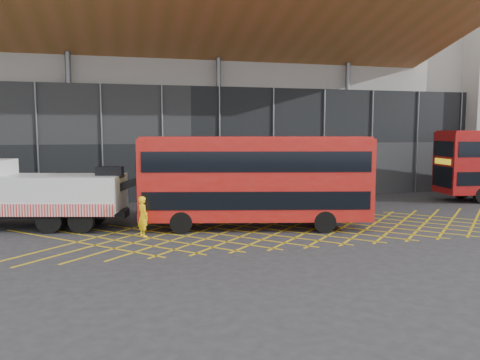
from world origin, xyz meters
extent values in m
plane|color=#27272A|center=(0.00, 0.00, 0.00)|extent=(120.00, 120.00, 0.00)
cube|color=gold|center=(-4.80, 0.00, 0.01)|extent=(7.16, 7.16, 0.01)
cube|color=gold|center=(-4.80, 0.00, 0.01)|extent=(7.16, 7.16, 0.01)
cube|color=gold|center=(-3.20, 0.00, 0.01)|extent=(7.16, 7.16, 0.01)
cube|color=gold|center=(-3.20, 0.00, 0.01)|extent=(7.16, 7.16, 0.01)
cube|color=gold|center=(-1.60, 0.00, 0.01)|extent=(7.16, 7.16, 0.01)
cube|color=gold|center=(-1.60, 0.00, 0.01)|extent=(7.16, 7.16, 0.01)
cube|color=gold|center=(0.00, 0.00, 0.01)|extent=(7.16, 7.16, 0.01)
cube|color=gold|center=(0.00, 0.00, 0.01)|extent=(7.16, 7.16, 0.01)
cube|color=gold|center=(1.60, 0.00, 0.01)|extent=(7.16, 7.16, 0.01)
cube|color=gold|center=(1.60, 0.00, 0.01)|extent=(7.16, 7.16, 0.01)
cube|color=gold|center=(3.20, 0.00, 0.01)|extent=(7.16, 7.16, 0.01)
cube|color=gold|center=(3.20, 0.00, 0.01)|extent=(7.16, 7.16, 0.01)
cube|color=gold|center=(4.80, 0.00, 0.01)|extent=(7.16, 7.16, 0.01)
cube|color=gold|center=(4.80, 0.00, 0.01)|extent=(7.16, 7.16, 0.01)
cube|color=gold|center=(6.40, 0.00, 0.01)|extent=(7.16, 7.16, 0.01)
cube|color=gold|center=(6.40, 0.00, 0.01)|extent=(7.16, 7.16, 0.01)
cube|color=gold|center=(8.00, 0.00, 0.01)|extent=(7.16, 7.16, 0.01)
cube|color=gold|center=(8.00, 0.00, 0.01)|extent=(7.16, 7.16, 0.01)
cube|color=gold|center=(9.60, 0.00, 0.01)|extent=(7.16, 7.16, 0.01)
cube|color=gold|center=(9.60, 0.00, 0.01)|extent=(7.16, 7.16, 0.01)
cube|color=gold|center=(11.20, 0.00, 0.01)|extent=(7.16, 7.16, 0.01)
cube|color=gold|center=(11.20, 0.00, 0.01)|extent=(7.16, 7.16, 0.01)
cube|color=gold|center=(12.80, 0.00, 0.01)|extent=(7.16, 7.16, 0.01)
cube|color=gold|center=(12.80, 0.00, 0.01)|extent=(7.16, 7.16, 0.01)
cube|color=gold|center=(14.40, 0.00, 0.01)|extent=(7.16, 7.16, 0.01)
cube|color=gold|center=(14.40, 0.00, 0.01)|extent=(7.16, 7.16, 0.01)
cube|color=gold|center=(16.00, 0.00, 0.01)|extent=(7.16, 7.16, 0.01)
cube|color=gold|center=(16.00, 0.00, 0.01)|extent=(7.16, 7.16, 0.01)
cube|color=#969691|center=(2.00, 19.00, 9.00)|extent=(55.00, 14.00, 18.00)
cube|color=black|center=(2.00, 11.70, 4.00)|extent=(55.00, 0.80, 8.00)
cube|color=#9B652D|center=(0.00, 8.00, 11.50)|extent=(40.00, 11.93, 4.07)
cylinder|color=#595B60|center=(-6.00, 11.50, 5.00)|extent=(0.36, 0.36, 10.00)
cylinder|color=#595B60|center=(4.00, 11.50, 5.00)|extent=(0.36, 0.36, 10.00)
cylinder|color=#595B60|center=(14.00, 11.50, 5.00)|extent=(0.36, 0.36, 10.00)
cube|color=black|center=(-7.61, 3.80, 0.76)|extent=(10.32, 3.64, 0.38)
cube|color=white|center=(-6.13, 3.42, 1.80)|extent=(7.24, 4.33, 1.75)
cube|color=red|center=(-6.48, 2.07, 1.15)|extent=(6.57, 1.75, 0.60)
cube|color=black|center=(-3.38, 2.71, 2.84)|extent=(1.40, 0.85, 0.55)
cube|color=black|center=(-2.32, 2.44, 2.29)|extent=(2.41, 0.96, 1.18)
cylinder|color=black|center=(-4.72, 1.87, 0.60)|extent=(1.26, 0.67, 1.20)
cylinder|color=black|center=(-4.15, 4.10, 0.60)|extent=(1.26, 0.67, 1.20)
cube|color=#AD140F|center=(3.63, 0.91, 2.52)|extent=(11.56, 5.07, 3.97)
cube|color=black|center=(3.63, 0.91, 1.59)|extent=(11.13, 5.03, 0.87)
cube|color=black|center=(3.63, 0.91, 3.43)|extent=(11.13, 5.03, 0.97)
cube|color=black|center=(-1.87, 2.18, 1.64)|extent=(0.57, 2.25, 1.33)
cube|color=black|center=(-1.87, 2.18, 3.43)|extent=(0.57, 2.25, 0.97)
cube|color=yellow|center=(-1.88, 2.18, 2.61)|extent=(0.47, 1.79, 0.36)
cube|color=#AD140F|center=(3.63, 0.91, 4.54)|extent=(11.29, 4.82, 0.12)
cylinder|color=black|center=(-0.12, 0.59, 0.53)|extent=(1.11, 0.54, 1.06)
cylinder|color=black|center=(0.40, 2.84, 0.53)|extent=(1.11, 0.54, 1.06)
cylinder|color=black|center=(6.57, -0.95, 0.53)|extent=(1.11, 0.54, 1.06)
cylinder|color=black|center=(7.08, 1.30, 0.53)|extent=(1.11, 0.54, 1.06)
cube|color=black|center=(18.76, 6.45, 1.75)|extent=(0.41, 2.44, 1.42)
cube|color=black|center=(18.76, 6.45, 3.67)|extent=(0.41, 2.44, 1.04)
cube|color=yellow|center=(18.75, 6.45, 2.79)|extent=(0.34, 1.94, 0.38)
cylinder|color=black|center=(21.12, 7.37, 0.57)|extent=(1.17, 0.49, 1.14)
imported|color=yellow|center=(-1.90, 0.40, 0.94)|extent=(0.68, 0.81, 1.89)
camera|label=1|loc=(-2.86, -21.29, 4.84)|focal=35.00mm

